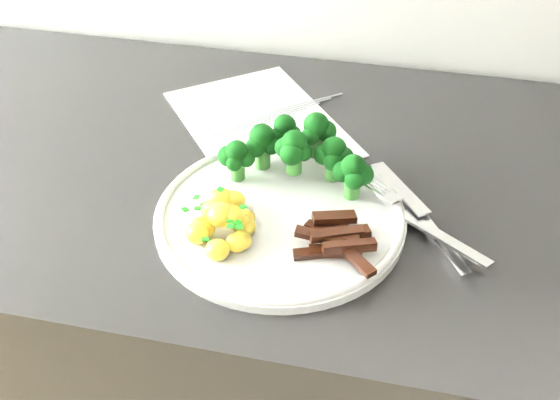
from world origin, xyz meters
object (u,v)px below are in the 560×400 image
knife (429,228)px  fork (423,223)px  plate (280,215)px  recipe_paper (260,123)px  potatoes (224,218)px  counter (350,399)px  beef_strips (335,238)px  broccoli (301,149)px

knife → fork: bearing=-153.0°
knife → plate: bearing=-175.6°
recipe_paper → potatoes: 0.24m
counter → plate: bearing=-136.2°
recipe_paper → fork: size_ratio=2.09×
plate → fork: bearing=3.1°
beef_strips → fork: size_ratio=0.62×
plate → broccoli: broccoli is taller
recipe_paper → beef_strips: 0.27m
counter → fork: size_ratio=15.17×
plate → knife: (0.17, 0.01, 0.00)m
potatoes → beef_strips: size_ratio=1.13×
counter → knife: size_ratio=13.51×
broccoli → knife: 0.18m
fork → beef_strips: bearing=-152.2°
beef_strips → potatoes: bearing=-179.4°
broccoli → recipe_paper: bearing=124.4°
broccoli → potatoes: size_ratio=1.67×
potatoes → knife: (0.22, 0.05, -0.02)m
recipe_paper → plate: size_ratio=1.15×
counter → beef_strips: 0.49m
counter → plate: 0.48m
potatoes → plate: bearing=36.8°
counter → broccoli: size_ratio=12.85×
recipe_paper → potatoes: potatoes is taller
fork → knife: 0.01m
broccoli → fork: broccoli is taller
broccoli → counter: bearing=11.2°
recipe_paper → beef_strips: (0.14, -0.23, 0.02)m
fork → recipe_paper: bearing=141.3°
counter → potatoes: potatoes is taller
beef_strips → fork: bearing=27.8°
recipe_paper → plate: 0.21m
broccoli → knife: size_ratio=1.05×
counter → recipe_paper: 0.49m
plate → knife: bearing=4.4°
potatoes → knife: bearing=13.5°
counter → recipe_paper: bearing=149.4°
potatoes → fork: (0.21, 0.05, -0.01)m
beef_strips → fork: beef_strips is taller
broccoli → beef_strips: (0.06, -0.12, -0.03)m
broccoli → beef_strips: bearing=-62.3°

